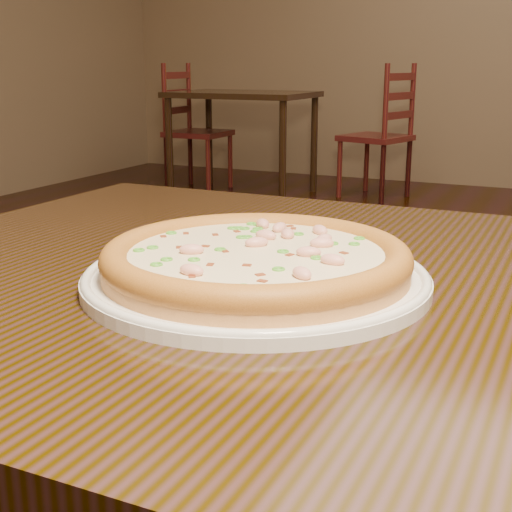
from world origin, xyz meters
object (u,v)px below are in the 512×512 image
at_px(plate, 256,277).
at_px(bg_table_left, 243,105).
at_px(pizza, 256,259).
at_px(chair_b, 382,137).
at_px(hero_table, 384,380).
at_px(chair_a, 192,132).

xyz_separation_m(plate, bg_table_left, (-2.07, 4.15, -0.10)).
relative_size(pizza, chair_b, 0.32).
xyz_separation_m(hero_table, pizza, (-0.12, -0.05, 0.13)).
distance_m(hero_table, plate, 0.17).
bearing_deg(bg_table_left, plate, -63.52).
distance_m(pizza, chair_b, 4.57).
xyz_separation_m(pizza, bg_table_left, (-2.07, 4.15, -0.12)).
bearing_deg(bg_table_left, chair_b, 15.53).
bearing_deg(pizza, chair_b, 103.84).
bearing_deg(chair_b, hero_table, -74.54).
bearing_deg(hero_table, plate, -157.38).
xyz_separation_m(hero_table, chair_b, (-1.21, 4.37, -0.21)).
xyz_separation_m(hero_table, chair_a, (-2.64, 4.13, -0.21)).
xyz_separation_m(hero_table, bg_table_left, (-2.19, 4.10, 0.00)).
xyz_separation_m(chair_a, chair_b, (1.43, 0.24, 0.00)).
bearing_deg(hero_table, pizza, -157.49).
relative_size(chair_a, chair_b, 1.00).
height_order(hero_table, plate, plate).
xyz_separation_m(pizza, chair_a, (-2.52, 4.18, -0.34)).
height_order(bg_table_left, chair_a, chair_a).
bearing_deg(chair_b, chair_a, -170.30).
relative_size(hero_table, chair_b, 1.26).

